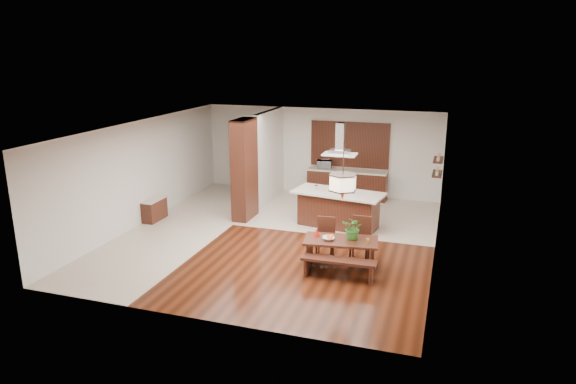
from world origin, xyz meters
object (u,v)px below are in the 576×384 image
(dining_bench, at_px, (338,269))
(dining_chair_left, at_px, (325,239))
(hallway_console, at_px, (154,210))
(kitchen_island, at_px, (338,209))
(dining_table, at_px, (341,247))
(dining_chair_right, at_px, (360,240))
(island_cup, at_px, (353,192))
(pendant_lantern, at_px, (343,171))
(range_hood, at_px, (340,139))
(microwave, at_px, (324,164))
(fruit_bowl, at_px, (328,238))
(foliage_plant, at_px, (354,228))

(dining_bench, distance_m, dining_chair_left, 1.19)
(hallway_console, height_order, kitchen_island, kitchen_island)
(dining_table, relative_size, dining_chair_left, 1.78)
(hallway_console, height_order, dining_chair_right, dining_chair_right)
(dining_chair_left, xyz_separation_m, island_cup, (0.23, 2.15, 0.57))
(dining_bench, relative_size, kitchen_island, 0.62)
(dining_chair_right, distance_m, island_cup, 2.19)
(dining_chair_right, xyz_separation_m, pendant_lantern, (-0.34, -0.55, 1.73))
(hallway_console, distance_m, dining_bench, 6.31)
(range_hood, xyz_separation_m, microwave, (-1.14, 2.94, -1.38))
(hallway_console, bearing_deg, pendant_lantern, -15.75)
(dining_table, xyz_separation_m, range_hood, (-0.66, 2.72, 1.97))
(dining_chair_right, relative_size, fruit_bowl, 3.85)
(hallway_console, xyz_separation_m, range_hood, (5.16, 1.08, 2.15))
(pendant_lantern, distance_m, kitchen_island, 3.29)
(dining_bench, xyz_separation_m, kitchen_island, (-0.74, 3.30, 0.29))
(hallway_console, bearing_deg, kitchen_island, 11.79)
(kitchen_island, bearing_deg, pendant_lantern, -67.36)
(dining_bench, xyz_separation_m, pendant_lantern, (-0.08, 0.58, 2.02))
(dining_chair_right, xyz_separation_m, island_cup, (-0.58, 2.04, 0.54))
(hallway_console, relative_size, fruit_bowl, 3.29)
(dining_chair_left, height_order, island_cup, island_cup)
(hallway_console, bearing_deg, foliage_plant, -14.27)
(dining_table, relative_size, foliage_plant, 3.25)
(pendant_lantern, bearing_deg, microwave, 107.65)
(dining_chair_right, relative_size, range_hood, 1.15)
(dining_chair_left, xyz_separation_m, foliage_plant, (0.72, -0.34, 0.46))
(dining_table, bearing_deg, dining_bench, -82.16)
(kitchen_island, bearing_deg, dining_bench, -68.37)
(dining_table, height_order, fruit_bowl, fruit_bowl)
(fruit_bowl, distance_m, kitchen_island, 2.86)
(foliage_plant, relative_size, island_cup, 4.85)
(pendant_lantern, bearing_deg, dining_chair_left, 137.13)
(hallway_console, xyz_separation_m, dining_bench, (5.90, -2.22, -0.09))
(pendant_lantern, bearing_deg, island_cup, 95.41)
(dining_bench, xyz_separation_m, foliage_plant, (0.17, 0.68, 0.72))
(range_hood, bearing_deg, pendant_lantern, -76.33)
(hallway_console, xyz_separation_m, fruit_bowl, (5.55, -1.75, 0.40))
(dining_table, xyz_separation_m, island_cup, (-0.25, 2.59, 0.56))
(dining_chair_right, bearing_deg, dining_chair_left, -172.35)
(dining_chair_right, height_order, foliage_plant, foliage_plant)
(kitchen_island, relative_size, island_cup, 23.72)
(range_hood, bearing_deg, dining_bench, -77.34)
(range_hood, bearing_deg, kitchen_island, -90.00)
(range_hood, bearing_deg, dining_chair_right, -65.36)
(dining_chair_right, bearing_deg, microwave, 112.48)
(dining_chair_left, xyz_separation_m, microwave, (-1.33, 5.22, 0.60))
(dining_bench, relative_size, range_hood, 1.79)
(dining_chair_left, xyz_separation_m, dining_chair_right, (0.81, 0.11, 0.03))
(dining_bench, bearing_deg, dining_chair_left, 118.40)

